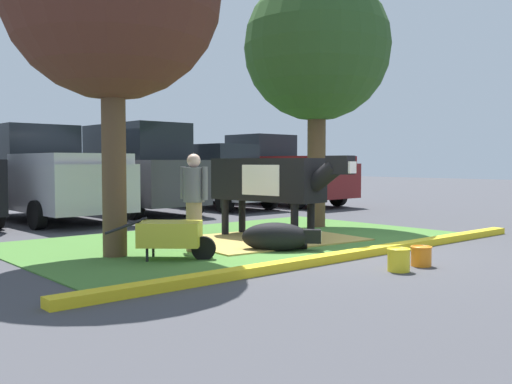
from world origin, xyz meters
The scene contains 15 objects.
ground_plane centered at (0.00, 0.00, 0.00)m, with size 80.00×80.00×0.00m, color #424247.
grass_island centered at (-0.56, 1.79, 0.01)m, with size 8.18×5.04×0.02m, color #477A33.
curb_yellow centered at (-0.56, -0.88, 0.06)m, with size 9.38×0.24×0.12m, color yellow.
hay_bedding centered at (-0.24, 1.41, 0.03)m, with size 3.20×2.40×0.04m, color tan.
shade_tree_right centered at (2.10, 2.35, 3.97)m, with size 3.25×3.25×5.64m.
cow_holstein centered at (-0.05, 1.51, 1.12)m, with size 0.99×3.13×1.58m.
calf_lying centered at (-0.96, 0.35, 0.24)m, with size 1.15×1.15×0.48m.
person_handler centered at (-2.01, 1.21, 0.86)m, with size 0.34×0.51×1.60m.
wheelbarrow centered at (-2.72, 0.77, 0.39)m, with size 1.37×1.32×0.63m.
bucket_yellow centered at (-0.90, -1.96, 0.16)m, with size 0.32×0.32×0.31m.
bucket_orange centered at (-0.33, -1.94, 0.15)m, with size 0.30×0.30×0.28m.
pickup_truck_black centered at (-1.86, 7.88, 1.11)m, with size 2.33×5.45×2.42m.
suv_dark_grey centered at (0.74, 8.03, 1.27)m, with size 2.22×4.65×2.52m.
sedan_silver centered at (3.64, 8.04, 0.98)m, with size 2.11×4.45×2.02m.
pickup_truck_maroon centered at (6.18, 7.97, 1.11)m, with size 2.33×5.45×2.42m.
Camera 1 is at (-7.34, -6.47, 1.46)m, focal length 40.30 mm.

